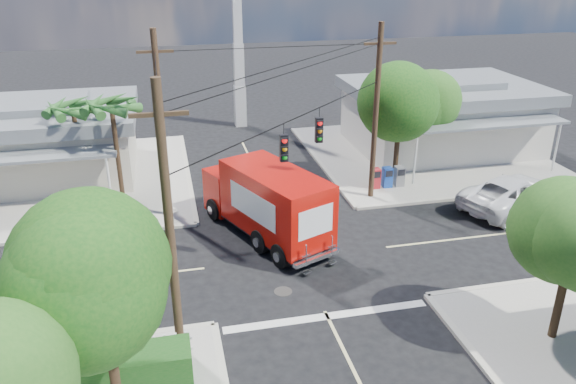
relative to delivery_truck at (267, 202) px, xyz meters
name	(u,v)px	position (x,y,z in m)	size (l,w,h in m)	color
ground	(298,257)	(0.92, -2.25, -1.70)	(120.00, 120.00, 0.00)	black
sidewalk_ne	(423,154)	(11.80, 8.63, -1.63)	(14.12, 14.12, 0.14)	#A9A499
sidewalk_nw	(64,183)	(-9.96, 8.63, -1.63)	(14.12, 14.12, 0.14)	#A9A499
road_markings	(307,275)	(0.92, -3.72, -1.70)	(32.00, 32.00, 0.01)	beige
building_ne	(442,114)	(13.42, 9.71, 0.62)	(11.80, 10.20, 4.50)	silver
building_nw	(40,139)	(-11.08, 10.21, 0.52)	(10.80, 10.20, 4.30)	beige
radio_tower	(238,49)	(1.42, 17.75, 3.94)	(0.80, 0.80, 17.00)	silver
tree_sw_front	(101,286)	(-6.07, -9.79, 2.63)	(3.88, 3.78, 6.03)	#422D1C
tree_ne_front	(401,100)	(8.13, 4.51, 3.06)	(4.21, 4.14, 6.66)	#422D1C
tree_ne_back	(427,99)	(10.73, 6.71, 2.48)	(3.77, 3.66, 5.82)	#422D1C
tree_se	(576,233)	(7.93, -9.49, 2.34)	(3.67, 3.54, 5.62)	#422D1C
palm_nw_front	(112,108)	(-6.58, 5.25, 3.34)	(3.01, 3.08, 5.59)	#422D1C
palm_nw_back	(73,110)	(-8.58, 6.75, 2.97)	(3.01, 3.08, 5.19)	#422D1C
utility_poles	(253,144)	(-0.66, -0.65, 2.97)	(12.00, 10.68, 9.00)	#473321
picket_fence	(94,357)	(-6.88, -7.85, -1.02)	(5.94, 0.06, 1.00)	silver
hedge_sw	(84,376)	(-7.08, -8.65, -1.01)	(6.20, 1.20, 1.10)	#124613
vending_boxes	(387,177)	(7.42, 3.95, -1.01)	(1.90, 0.50, 1.10)	#B41E26
delivery_truck	(267,202)	(0.00, 0.00, 0.00)	(5.12, 8.01, 3.35)	black
parked_car	(514,194)	(12.63, 0.10, -0.86)	(2.80, 6.07, 1.69)	silver
pedestrian	(117,353)	(-6.14, -8.32, -0.61)	(0.69, 0.46, 1.90)	beige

